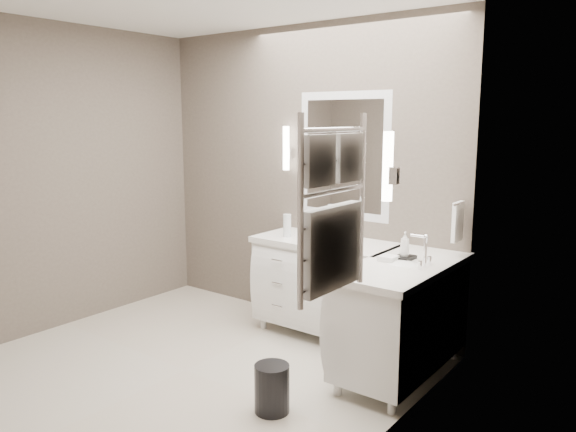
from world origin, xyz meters
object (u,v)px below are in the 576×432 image
Objects in this scene: vanity_right at (402,312)px; towel_ladder at (333,218)px; waste_bin at (272,388)px; vanity_back at (326,281)px.

towel_ladder reaches higher than vanity_right.
vanity_right is at bearing 99.84° from towel_ladder.
vanity_right is at bearing 66.48° from waste_bin.
vanity_back reaches higher than waste_bin.
towel_ladder reaches higher than waste_bin.
vanity_right is at bearing -20.38° from vanity_back.
vanity_right is (0.88, -0.33, 0.00)m from vanity_back.
towel_ladder is at bearing -80.16° from vanity_right.
waste_bin is (-0.65, 0.32, -1.23)m from towel_ladder.
vanity_back is at bearing 159.62° from vanity_right.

